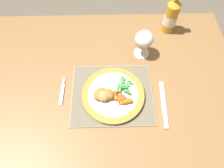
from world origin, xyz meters
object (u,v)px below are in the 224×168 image
table_knife (164,108)px  dinner_plate (113,95)px  wine_glass (144,40)px  fork (62,92)px  dining_table (107,92)px  bottle (171,15)px

table_knife → dinner_plate: bearing=163.7°
dinner_plate → wine_glass: bearing=57.8°
dinner_plate → fork: (-0.22, 0.02, -0.01)m
dining_table → fork: fork is taller
fork → bottle: (0.52, 0.37, 0.09)m
dinner_plate → wine_glass: (0.15, 0.23, 0.08)m
dinner_plate → fork: dinner_plate is taller
fork → wine_glass: (0.37, 0.21, 0.09)m
wine_glass → table_knife: bearing=-77.0°
fork → table_knife: (0.43, -0.08, 0.00)m
dinner_plate → wine_glass: 0.28m
dining_table → wine_glass: 0.30m
table_knife → fork: bearing=169.0°
table_knife → wine_glass: bearing=103.0°
fork → wine_glass: 0.43m
wine_glass → dining_table: bearing=-137.2°
table_knife → bottle: 0.47m
table_knife → wine_glass: 0.31m
dinner_plate → table_knife: (0.21, -0.06, -0.01)m
dinner_plate → bottle: 0.49m
wine_glass → dinner_plate: bearing=-122.2°
dinner_plate → table_knife: bearing=-16.3°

